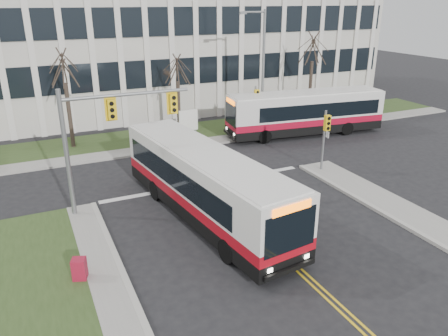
% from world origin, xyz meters
% --- Properties ---
extents(ground, '(120.00, 120.00, 0.00)m').
position_xyz_m(ground, '(0.00, 0.00, 0.00)').
color(ground, black).
rests_on(ground, ground).
extents(sidewalk_cross, '(44.00, 1.60, 0.14)m').
position_xyz_m(sidewalk_cross, '(5.00, 15.20, 0.07)').
color(sidewalk_cross, '#9E9B93').
rests_on(sidewalk_cross, ground).
extents(building_lawn, '(44.00, 5.00, 0.12)m').
position_xyz_m(building_lawn, '(5.00, 18.00, 0.06)').
color(building_lawn, '#2E431C').
rests_on(building_lawn, ground).
extents(office_building, '(40.00, 16.00, 12.00)m').
position_xyz_m(office_building, '(5.00, 30.00, 6.00)').
color(office_building, beige).
rests_on(office_building, ground).
extents(mast_arm_signal, '(6.11, 0.38, 6.20)m').
position_xyz_m(mast_arm_signal, '(-5.62, 7.16, 4.26)').
color(mast_arm_signal, slate).
rests_on(mast_arm_signal, ground).
extents(signal_pole_near, '(0.34, 0.39, 3.80)m').
position_xyz_m(signal_pole_near, '(7.20, 6.90, 2.50)').
color(signal_pole_near, slate).
rests_on(signal_pole_near, ground).
extents(signal_pole_far, '(0.34, 0.39, 3.80)m').
position_xyz_m(signal_pole_far, '(7.20, 15.40, 2.50)').
color(signal_pole_far, slate).
rests_on(signal_pole_far, ground).
extents(streetlight, '(2.15, 0.25, 9.20)m').
position_xyz_m(streetlight, '(8.03, 16.20, 5.19)').
color(streetlight, slate).
rests_on(streetlight, ground).
extents(directory_sign, '(1.50, 0.12, 2.00)m').
position_xyz_m(directory_sign, '(2.50, 17.50, 1.17)').
color(directory_sign, slate).
rests_on(directory_sign, ground).
extents(tree_left, '(1.80, 1.80, 7.70)m').
position_xyz_m(tree_left, '(-6.00, 18.00, 5.51)').
color(tree_left, '#42352B').
rests_on(tree_left, ground).
extents(tree_mid, '(1.80, 1.80, 6.82)m').
position_xyz_m(tree_mid, '(2.00, 18.20, 4.88)').
color(tree_mid, '#42352B').
rests_on(tree_mid, ground).
extents(tree_right, '(1.80, 1.80, 8.25)m').
position_xyz_m(tree_right, '(14.00, 18.00, 5.91)').
color(tree_right, '#42352B').
rests_on(tree_right, ground).
extents(bus_main, '(4.18, 12.57, 3.29)m').
position_xyz_m(bus_main, '(-1.56, 4.45, 1.64)').
color(bus_main, silver).
rests_on(bus_main, ground).
extents(bus_cross, '(12.38, 4.11, 3.24)m').
position_xyz_m(bus_cross, '(10.79, 14.00, 1.62)').
color(bus_cross, silver).
rests_on(bus_cross, ground).
extents(newspaper_box_red, '(0.62, 0.59, 0.95)m').
position_xyz_m(newspaper_box_red, '(-7.80, 1.62, 0.47)').
color(newspaper_box_red, maroon).
rests_on(newspaper_box_red, ground).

